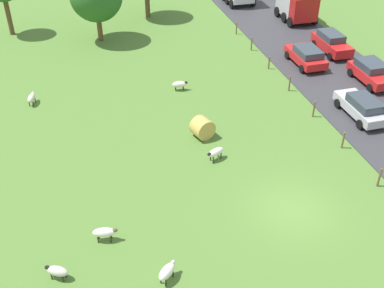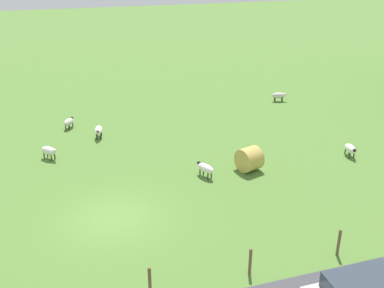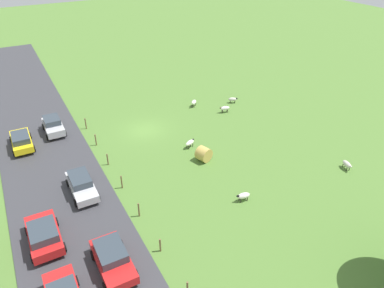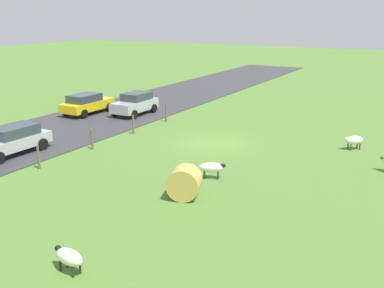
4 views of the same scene
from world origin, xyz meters
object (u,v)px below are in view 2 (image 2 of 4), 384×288
at_px(sheep_0, 205,168).
at_px(sheep_3, 69,122).
at_px(sheep_1, 279,95).
at_px(hay_bale_0, 249,159).
at_px(sheep_4, 99,130).
at_px(sheep_5, 49,151).
at_px(sheep_2, 350,149).

height_order(sheep_0, sheep_3, sheep_0).
xyz_separation_m(sheep_1, hay_bale_0, (10.47, -7.28, 0.18)).
bearing_deg(sheep_4, sheep_3, -142.79).
xyz_separation_m(sheep_0, sheep_5, (-4.82, -7.99, 0.00)).
xyz_separation_m(sheep_1, sheep_3, (1.04, -16.46, -0.02)).
xyz_separation_m(sheep_1, sheep_4, (3.35, -14.71, 0.05)).
bearing_deg(sheep_3, sheep_5, -16.45).
distance_m(sheep_1, hay_bale_0, 12.75).
bearing_deg(hay_bale_0, sheep_0, -88.75).
distance_m(sheep_4, hay_bale_0, 10.30).
xyz_separation_m(sheep_0, sheep_4, (-7.18, -4.86, 0.01)).
relative_size(sheep_3, sheep_5, 1.03).
height_order(sheep_3, sheep_4, sheep_4).
distance_m(sheep_0, sheep_2, 9.02).
distance_m(sheep_1, sheep_4, 15.09).
relative_size(sheep_4, sheep_5, 1.15).
xyz_separation_m(sheep_0, hay_bale_0, (-0.06, 2.57, 0.14)).
height_order(sheep_2, sheep_5, sheep_5).
relative_size(sheep_2, hay_bale_0, 0.89).
height_order(sheep_0, sheep_2, sheep_0).
bearing_deg(sheep_2, sheep_3, -121.49).
bearing_deg(hay_bale_0, sheep_3, -135.76).
bearing_deg(hay_bale_0, sheep_2, 88.72).
bearing_deg(sheep_5, sheep_4, 127.04).
bearing_deg(sheep_3, sheep_4, 37.21).
xyz_separation_m(sheep_3, sheep_5, (4.66, -1.38, 0.07)).
bearing_deg(sheep_4, hay_bale_0, 46.21).
distance_m(sheep_3, sheep_5, 4.86).
xyz_separation_m(sheep_1, sheep_5, (5.71, -17.84, 0.04)).
bearing_deg(sheep_2, sheep_4, -117.64).
distance_m(sheep_3, hay_bale_0, 13.16).
bearing_deg(sheep_1, sheep_2, -4.46).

